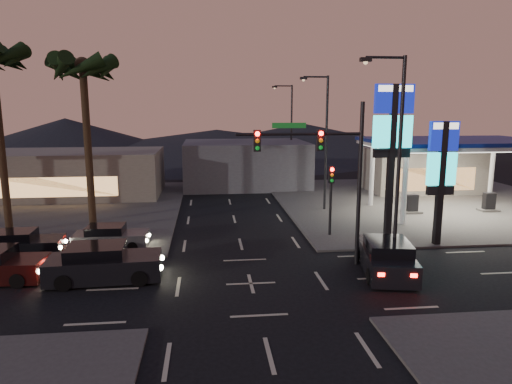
{
  "coord_description": "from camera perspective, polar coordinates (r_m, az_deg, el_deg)",
  "views": [
    {
      "loc": [
        -1.86,
        -19.13,
        7.72
      ],
      "look_at": [
        0.9,
        6.17,
        3.0
      ],
      "focal_mm": 32.0,
      "sensor_mm": 36.0,
      "label": 1
    }
  ],
  "objects": [
    {
      "name": "car_lane_a_front",
      "position": [
        21.92,
        -18.57,
        -8.53
      ],
      "size": [
        5.22,
        2.4,
        1.67
      ],
      "color": "black",
      "rests_on": "ground"
    },
    {
      "name": "hill_center",
      "position": [
        79.35,
        -4.91,
        6.33
      ],
      "size": [
        60.0,
        60.0,
        4.0
      ],
      "primitive_type": "cone",
      "color": "black",
      "rests_on": "ground"
    },
    {
      "name": "hill_right",
      "position": [
        81.07,
        5.82,
        6.76
      ],
      "size": [
        50.0,
        50.0,
        5.0
      ],
      "primitive_type": "cone",
      "color": "black",
      "rests_on": "ground"
    },
    {
      "name": "suv_station",
      "position": [
        22.58,
        15.95,
        -7.84
      ],
      "size": [
        2.95,
        5.22,
        1.65
      ],
      "color": "black",
      "rests_on": "ground"
    },
    {
      "name": "pylon_sign_tall",
      "position": [
        26.75,
        16.7,
        7.23
      ],
      "size": [
        2.2,
        0.35,
        9.0
      ],
      "color": "black",
      "rests_on": "ground"
    },
    {
      "name": "convenience_store",
      "position": [
        45.13,
        19.95,
        2.59
      ],
      "size": [
        10.0,
        6.0,
        4.0
      ],
      "primitive_type": "cube",
      "color": "#726B5B",
      "rests_on": "ground"
    },
    {
      "name": "ground",
      "position": [
        20.71,
        -0.64,
        -11.38
      ],
      "size": [
        140.0,
        140.0,
        0.0
      ],
      "primitive_type": "plane",
      "color": "black",
      "rests_on": "ground"
    },
    {
      "name": "gas_station",
      "position": [
        35.98,
        23.66,
        5.43
      ],
      "size": [
        12.2,
        8.2,
        5.47
      ],
      "color": "silver",
      "rests_on": "ground"
    },
    {
      "name": "traffic_signal_mast",
      "position": [
        21.99,
        8.63,
        3.88
      ],
      "size": [
        6.1,
        0.39,
        8.0
      ],
      "color": "black",
      "rests_on": "ground"
    },
    {
      "name": "building_far_mid",
      "position": [
        45.62,
        -1.34,
        3.55
      ],
      "size": [
        12.0,
        9.0,
        4.4
      ],
      "primitive_type": "cube",
      "color": "#4C4C51",
      "rests_on": "ground"
    },
    {
      "name": "streetlight_far",
      "position": [
        47.95,
        4.21,
        8.08
      ],
      "size": [
        2.14,
        0.25,
        10.0
      ],
      "color": "black",
      "rests_on": "ground"
    },
    {
      "name": "streetlight_near",
      "position": [
        22.0,
        17.02,
        4.83
      ],
      "size": [
        2.14,
        0.25,
        10.0
      ],
      "color": "black",
      "rests_on": "ground"
    },
    {
      "name": "building_far_west",
      "position": [
        43.26,
        -22.49,
        2.11
      ],
      "size": [
        16.0,
        8.0,
        4.0
      ],
      "primitive_type": "cube",
      "color": "#726B5B",
      "rests_on": "ground"
    },
    {
      "name": "streetlight_mid",
      "position": [
        34.3,
        8.46,
        7.05
      ],
      "size": [
        2.14,
        0.25,
        10.0
      ],
      "color": "black",
      "rests_on": "ground"
    },
    {
      "name": "pylon_sign_short",
      "position": [
        27.07,
        22.21,
        3.23
      ],
      "size": [
        1.6,
        0.35,
        7.0
      ],
      "color": "black",
      "rests_on": "ground"
    },
    {
      "name": "corner_lot_nw",
      "position": [
        38.63,
        -27.58,
        -2.14
      ],
      "size": [
        24.0,
        24.0,
        0.12
      ],
      "primitive_type": "cube",
      "color": "#47443F",
      "rests_on": "ground"
    },
    {
      "name": "car_lane_b_mid",
      "position": [
        26.92,
        -27.58,
        -5.91
      ],
      "size": [
        4.48,
        2.07,
        1.43
      ],
      "color": "black",
      "rests_on": "ground"
    },
    {
      "name": "corner_lot_ne",
      "position": [
        40.14,
        20.32,
        -1.16
      ],
      "size": [
        24.0,
        24.0,
        0.12
      ],
      "primitive_type": "cube",
      "color": "#47443F",
      "rests_on": "ground"
    },
    {
      "name": "car_lane_b_front",
      "position": [
        26.65,
        -17.76,
        -5.47
      ],
      "size": [
        4.11,
        1.78,
        1.33
      ],
      "color": "#505052",
      "rests_on": "ground"
    },
    {
      "name": "palm_a",
      "position": [
        29.55,
        -20.78,
        13.16
      ],
      "size": [
        4.41,
        4.41,
        10.86
      ],
      "color": "black",
      "rests_on": "ground"
    },
    {
      "name": "hill_left",
      "position": [
        82.57,
        -22.65,
        6.43
      ],
      "size": [
        40.0,
        40.0,
        6.0
      ],
      "primitive_type": "cone",
      "color": "black",
      "rests_on": "ground"
    },
    {
      "name": "pedestal_signal",
      "position": [
        27.54,
        9.36,
        0.34
      ],
      "size": [
        0.32,
        0.39,
        4.3
      ],
      "color": "black",
      "rests_on": "ground"
    }
  ]
}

